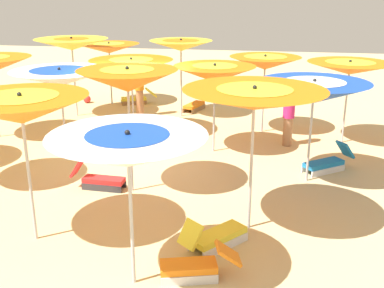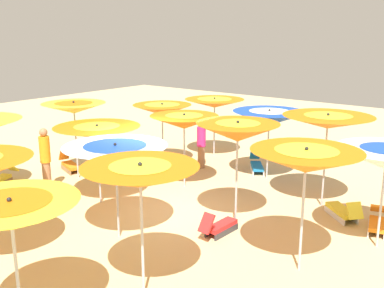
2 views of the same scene
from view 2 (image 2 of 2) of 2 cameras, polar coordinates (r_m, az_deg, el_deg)
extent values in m
cube|color=#D1B57F|center=(11.74, -4.43, -8.55)|extent=(40.30, 40.30, 0.04)
cylinder|color=#B2B2B7|center=(7.35, -21.41, -15.58)|extent=(0.05, 0.05, 1.95)
cone|color=yellow|center=(6.93, -22.14, -8.51)|extent=(1.98, 1.98, 0.43)
cone|color=orange|center=(6.90, -22.21, -7.79)|extent=(1.18, 1.18, 0.26)
sphere|color=black|center=(6.84, -22.33, -6.59)|extent=(0.07, 0.07, 0.07)
cylinder|color=#B2B2B7|center=(14.37, -14.57, 0.05)|extent=(0.05, 0.05, 2.23)
cone|color=yellow|center=(14.15, -14.85, 4.44)|extent=(1.94, 1.94, 0.32)
cone|color=orange|center=(14.14, -14.87, 4.73)|extent=(1.15, 1.15, 0.19)
sphere|color=black|center=(14.12, -14.90, 5.20)|extent=(0.07, 0.07, 0.07)
cylinder|color=#B2B2B7|center=(12.19, -11.79, -2.98)|extent=(0.05, 0.05, 1.95)
cone|color=orange|center=(11.94, -12.02, 1.50)|extent=(2.27, 2.27, 0.30)
cone|color=yellow|center=(11.92, -12.04, 1.87)|extent=(1.19, 1.19, 0.16)
sphere|color=black|center=(11.90, -12.06, 2.35)|extent=(0.07, 0.07, 0.07)
cylinder|color=#B2B2B7|center=(10.07, -9.52, -6.61)|extent=(0.05, 0.05, 1.93)
cone|color=white|center=(9.78, -9.75, -1.30)|extent=(2.26, 2.26, 0.38)
cone|color=#1947B2|center=(9.75, -9.77, -0.83)|extent=(1.36, 1.36, 0.23)
sphere|color=black|center=(9.72, -9.80, -0.04)|extent=(0.07, 0.07, 0.07)
cylinder|color=#B2B2B7|center=(7.76, -6.38, -11.93)|extent=(0.05, 0.05, 2.20)
cone|color=orange|center=(7.34, -6.61, -4.18)|extent=(1.95, 1.95, 0.37)
cone|color=yellow|center=(7.31, -6.63, -3.48)|extent=(1.02, 1.02, 0.19)
sphere|color=black|center=(7.28, -6.66, -2.57)|extent=(0.07, 0.07, 0.07)
cylinder|color=#B2B2B7|center=(15.18, -3.77, 0.71)|extent=(0.05, 0.05, 1.96)
cone|color=orange|center=(14.99, -3.83, 4.36)|extent=(1.97, 1.97, 0.36)
cone|color=yellow|center=(14.97, -3.83, 4.66)|extent=(1.18, 1.18, 0.21)
sphere|color=black|center=(14.95, -3.84, 5.15)|extent=(0.07, 0.07, 0.07)
cylinder|color=#B2B2B7|center=(13.13, -0.98, -1.40)|extent=(0.05, 0.05, 1.97)
cone|color=orange|center=(12.90, -1.00, 2.81)|extent=(1.99, 1.99, 0.39)
cone|color=yellow|center=(12.88, -1.00, 3.22)|extent=(1.09, 1.09, 0.22)
sphere|color=black|center=(12.86, -1.01, 3.80)|extent=(0.07, 0.07, 0.07)
cylinder|color=#B2B2B7|center=(10.55, 5.70, -4.54)|extent=(0.05, 0.05, 2.27)
cone|color=orange|center=(10.24, 5.86, 1.48)|extent=(1.92, 1.92, 0.43)
cone|color=yellow|center=(10.22, 5.87, 2.06)|extent=(1.02, 1.02, 0.23)
sphere|color=black|center=(10.19, 5.89, 2.83)|extent=(0.07, 0.07, 0.07)
cylinder|color=#B2B2B7|center=(8.78, 13.90, -9.08)|extent=(0.05, 0.05, 2.20)
cone|color=orange|center=(8.42, 14.33, -2.19)|extent=(2.06, 2.06, 0.43)
cone|color=yellow|center=(8.39, 14.38, -1.54)|extent=(1.16, 1.16, 0.24)
sphere|color=black|center=(8.35, 14.44, -0.59)|extent=(0.07, 0.07, 0.07)
cylinder|color=#B2B2B7|center=(16.44, 2.85, 1.80)|extent=(0.05, 0.05, 1.98)
cone|color=orange|center=(16.26, 2.89, 5.21)|extent=(2.16, 2.16, 0.31)
cone|color=yellow|center=(16.25, 2.90, 5.46)|extent=(1.24, 1.24, 0.18)
sphere|color=black|center=(16.23, 2.90, 5.86)|extent=(0.07, 0.07, 0.07)
cylinder|color=#B2B2B7|center=(14.08, 9.66, -0.61)|extent=(0.05, 0.05, 1.93)
cone|color=#1947B2|center=(13.87, 9.83, 3.25)|extent=(2.25, 2.25, 0.45)
cone|color=white|center=(13.85, 9.85, 3.68)|extent=(1.24, 1.24, 0.25)
sphere|color=black|center=(13.83, 9.87, 4.28)|extent=(0.07, 0.07, 0.07)
cylinder|color=#B2B2B7|center=(12.14, 16.56, -2.56)|extent=(0.05, 0.05, 2.27)
cone|color=orange|center=(11.88, 16.95, 2.69)|extent=(2.30, 2.30, 0.34)
cone|color=yellow|center=(11.86, 16.97, 3.10)|extent=(1.21, 1.21, 0.18)
sphere|color=black|center=(11.84, 17.01, 3.63)|extent=(0.07, 0.07, 0.07)
cylinder|color=#B2B2B7|center=(10.28, 23.01, -7.04)|extent=(0.05, 0.05, 1.97)
cube|color=silver|center=(14.96, 8.93, -3.27)|extent=(0.78, 0.60, 0.14)
cube|color=silver|center=(14.92, 7.64, -3.27)|extent=(0.78, 0.60, 0.14)
cube|color=#1972B7|center=(14.90, 8.30, -2.83)|extent=(0.96, 0.84, 0.10)
cube|color=#1972B7|center=(15.43, 8.06, -1.32)|extent=(0.47, 0.47, 0.40)
cube|color=olive|center=(15.44, -14.58, -3.00)|extent=(0.33, 0.91, 0.14)
cube|color=olive|center=(15.34, -15.80, -3.20)|extent=(0.33, 0.91, 0.14)
cube|color=orange|center=(15.36, -15.21, -2.67)|extent=(0.62, 1.01, 0.10)
cube|color=orange|center=(15.86, -15.97, -1.35)|extent=(0.43, 0.40, 0.38)
cube|color=silver|center=(11.34, 23.35, -10.09)|extent=(0.79, 0.25, 0.14)
cube|color=silver|center=(11.33, 21.61, -9.93)|extent=(0.79, 0.25, 0.14)
cube|color=orange|center=(11.29, 22.54, -9.45)|extent=(0.87, 0.55, 0.10)
cube|color=orange|center=(11.75, 22.66, -7.61)|extent=(0.44, 0.42, 0.29)
cube|color=olive|center=(14.61, -23.05, -4.69)|extent=(0.83, 0.35, 0.14)
cube|color=yellow|center=(15.07, -22.15, -2.78)|extent=(0.48, 0.45, 0.33)
cube|color=#333338|center=(10.55, 3.16, -10.71)|extent=(0.86, 0.08, 0.14)
cube|color=#333338|center=(10.39, 4.45, -11.14)|extent=(0.86, 0.08, 0.14)
cube|color=red|center=(10.42, 3.81, -10.33)|extent=(0.87, 0.33, 0.10)
cube|color=red|center=(9.92, 1.87, -10.08)|extent=(0.30, 0.30, 0.41)
cube|color=silver|center=(11.78, 17.71, -8.66)|extent=(0.65, 0.76, 0.14)
cube|color=silver|center=(11.95, 19.23, -8.45)|extent=(0.65, 0.76, 0.14)
cube|color=yellow|center=(11.82, 18.52, -8.02)|extent=(0.90, 0.97, 0.10)
cube|color=yellow|center=(11.27, 20.09, -8.01)|extent=(0.44, 0.42, 0.38)
cylinder|color=#A3704C|center=(13.62, -18.04, -3.95)|extent=(0.24, 0.24, 0.87)
cylinder|color=orange|center=(13.40, -18.30, -0.64)|extent=(0.30, 0.30, 0.76)
sphere|color=#A3704C|center=(13.29, -18.47, 1.42)|extent=(0.23, 0.23, 0.23)
cylinder|color=#A3704C|center=(15.15, 1.19, -1.66)|extent=(0.24, 0.24, 0.75)
cylinder|color=#D82672|center=(14.97, 1.20, 0.94)|extent=(0.30, 0.30, 0.66)
sphere|color=#A3704C|center=(14.88, 1.21, 2.56)|extent=(0.20, 0.20, 0.20)
camera|label=1|loc=(11.56, 54.13, 5.75)|focal=43.68mm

